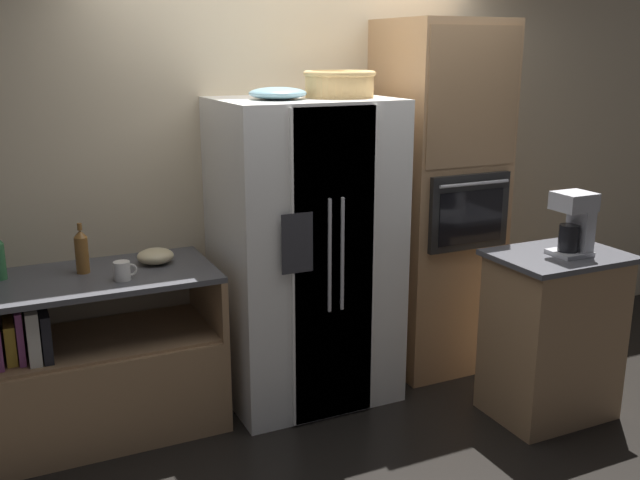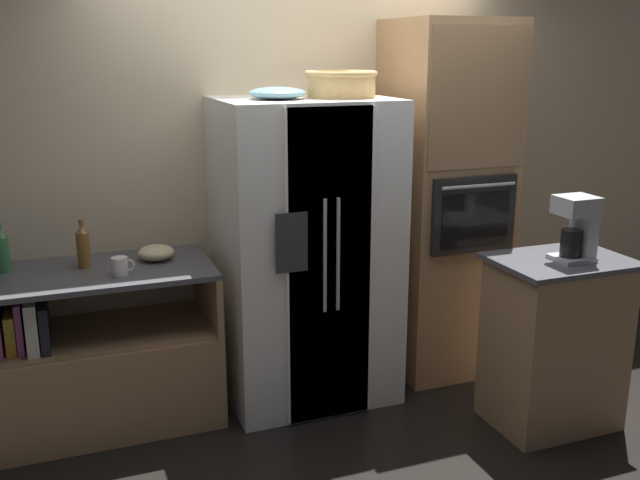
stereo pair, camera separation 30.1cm
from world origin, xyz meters
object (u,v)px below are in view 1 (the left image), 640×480
object	(u,v)px
mug	(123,271)
mixing_bowl	(155,256)
refrigerator	(305,252)
wall_oven	(437,199)
fruit_bowl	(277,93)
wicker_basket	(340,83)
coffee_maker	(575,221)
bottle_short	(82,251)

from	to	relation	value
mug	mixing_bowl	world-z (taller)	mug
refrigerator	wall_oven	xyz separation A→B (m)	(0.96, 0.06, 0.22)
wall_oven	fruit_bowl	bearing A→B (deg)	-175.08
wicker_basket	fruit_bowl	distance (m)	0.38
wicker_basket	mixing_bowl	distance (m)	1.41
refrigerator	mug	xyz separation A→B (m)	(-1.07, -0.09, 0.05)
refrigerator	mug	distance (m)	1.07
mug	coffee_maker	size ratio (longest dim) A/B	0.35
fruit_bowl	mixing_bowl	size ratio (longest dim) A/B	1.56
mug	mixing_bowl	xyz separation A→B (m)	(0.22, 0.22, -0.01)
wall_oven	bottle_short	size ratio (longest dim) A/B	8.18
bottle_short	mug	xyz separation A→B (m)	(0.17, -0.21, -0.07)
wicker_basket	mixing_bowl	xyz separation A→B (m)	(-1.05, 0.17, -0.93)
wall_oven	coffee_maker	distance (m)	0.98
bottle_short	mug	world-z (taller)	bottle_short
mixing_bowl	mug	bearing A→B (deg)	-134.51
wicker_basket	mixing_bowl	bearing A→B (deg)	171.00
refrigerator	wicker_basket	world-z (taller)	wicker_basket
refrigerator	wall_oven	bearing A→B (deg)	3.55
wicker_basket	refrigerator	bearing A→B (deg)	171.25
wicker_basket	mug	world-z (taller)	wicker_basket
mug	refrigerator	bearing A→B (deg)	4.65
mug	fruit_bowl	bearing A→B (deg)	3.14
mug	wicker_basket	bearing A→B (deg)	2.49
wall_oven	bottle_short	bearing A→B (deg)	178.21
wicker_basket	bottle_short	xyz separation A→B (m)	(-1.44, 0.16, -0.85)
wicker_basket	coffee_maker	distance (m)	1.50
bottle_short	wicker_basket	bearing A→B (deg)	-6.31
wall_oven	bottle_short	world-z (taller)	wall_oven
refrigerator	coffee_maker	distance (m)	1.52
bottle_short	mixing_bowl	world-z (taller)	bottle_short
wicker_basket	mug	size ratio (longest dim) A/B	3.38
wicker_basket	wall_oven	bearing A→B (deg)	6.88
refrigerator	mixing_bowl	distance (m)	0.86
refrigerator	wall_oven	distance (m)	0.98
fruit_bowl	mixing_bowl	world-z (taller)	fruit_bowl
wicker_basket	bottle_short	bearing A→B (deg)	173.69
refrigerator	coffee_maker	world-z (taller)	refrigerator
wall_oven	wicker_basket	world-z (taller)	wall_oven
refrigerator	mixing_bowl	size ratio (longest dim) A/B	8.84
coffee_maker	wicker_basket	bearing A→B (deg)	139.31
refrigerator	wall_oven	size ratio (longest dim) A/B	0.80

